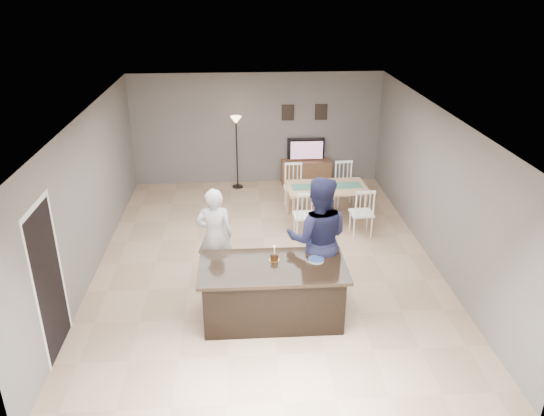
{
  "coord_description": "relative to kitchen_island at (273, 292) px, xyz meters",
  "views": [
    {
      "loc": [
        -0.44,
        -8.47,
        4.76
      ],
      "look_at": [
        0.09,
        -0.3,
        1.15
      ],
      "focal_mm": 35.0,
      "sensor_mm": 36.0,
      "label": 1
    }
  ],
  "objects": [
    {
      "name": "floor_lamp",
      "position": [
        -0.49,
        5.44,
        0.91
      ],
      "size": [
        0.26,
        0.26,
        1.76
      ],
      "color": "black",
      "rests_on": "floor"
    },
    {
      "name": "dining_table",
      "position": [
        1.34,
        3.4,
        0.18
      ],
      "size": [
        1.68,
        1.91,
        1.0
      ],
      "rotation": [
        0.0,
        0.0,
        0.04
      ],
      "color": "tan",
      "rests_on": "floor"
    },
    {
      "name": "television",
      "position": [
        1.2,
        5.64,
        0.41
      ],
      "size": [
        0.91,
        0.12,
        0.53
      ],
      "primitive_type": "imported",
      "rotation": [
        0.0,
        0.0,
        3.14
      ],
      "color": "black",
      "rests_on": "tv_console"
    },
    {
      "name": "doorway",
      "position": [
        -2.99,
        -0.5,
        0.8
      ],
      "size": [
        0.0,
        2.1,
        2.65
      ],
      "color": "black",
      "rests_on": "floor"
    },
    {
      "name": "plate_stack",
      "position": [
        0.65,
        0.1,
        0.46
      ],
      "size": [
        0.24,
        0.24,
        0.04
      ],
      "color": "white",
      "rests_on": "kitchen_island"
    },
    {
      "name": "room_shell",
      "position": [
        0.0,
        1.8,
        1.22
      ],
      "size": [
        8.0,
        8.0,
        8.0
      ],
      "color": "slate",
      "rests_on": "floor"
    },
    {
      "name": "tv_console",
      "position": [
        1.2,
        5.57,
        -0.15
      ],
      "size": [
        1.2,
        0.4,
        0.6
      ],
      "primitive_type": "cube",
      "color": "brown",
      "rests_on": "floor"
    },
    {
      "name": "tv_screen_glow",
      "position": [
        1.2,
        5.56,
        0.42
      ],
      "size": [
        0.78,
        0.0,
        0.78
      ],
      "primitive_type": "plane",
      "rotation": [
        1.57,
        0.0,
        3.14
      ],
      "color": "orange",
      "rests_on": "tv_console"
    },
    {
      "name": "floor",
      "position": [
        0.0,
        1.8,
        -0.45
      ],
      "size": [
        8.0,
        8.0,
        0.0
      ],
      "primitive_type": "plane",
      "color": "tan",
      "rests_on": "ground"
    },
    {
      "name": "man",
      "position": [
        0.74,
        0.55,
        0.57
      ],
      "size": [
        1.1,
        0.92,
        2.05
      ],
      "primitive_type": "imported",
      "rotation": [
        0.0,
        0.0,
        2.99
      ],
      "color": "#1B1D3C",
      "rests_on": "floor"
    },
    {
      "name": "woman",
      "position": [
        -0.88,
        1.13,
        0.38
      ],
      "size": [
        0.61,
        0.4,
        1.68
      ],
      "primitive_type": "imported",
      "rotation": [
        0.0,
        0.0,
        3.14
      ],
      "color": "silver",
      "rests_on": "floor"
    },
    {
      "name": "picture_frames",
      "position": [
        1.15,
        5.78,
        1.3
      ],
      "size": [
        1.1,
        0.02,
        0.38
      ],
      "color": "black",
      "rests_on": "room_shell"
    },
    {
      "name": "birthday_cake",
      "position": [
        0.03,
        0.16,
        0.5
      ],
      "size": [
        0.16,
        0.16,
        0.24
      ],
      "color": "gold",
      "rests_on": "kitchen_island"
    },
    {
      "name": "kitchen_island",
      "position": [
        0.0,
        0.0,
        0.0
      ],
      "size": [
        2.15,
        1.1,
        0.9
      ],
      "color": "black",
      "rests_on": "floor"
    }
  ]
}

